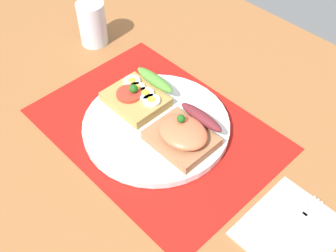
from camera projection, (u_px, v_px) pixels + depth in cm
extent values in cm
cube|color=#935B31|center=(157.00, 135.00, 76.54)|extent=(120.00, 90.00, 3.20)
cube|color=#A31711|center=(156.00, 129.00, 75.25)|extent=(41.97, 30.07, 0.30)
cylinder|color=white|center=(156.00, 125.00, 74.62)|extent=(25.90, 25.90, 1.41)
cube|color=#AA8646|center=(136.00, 99.00, 76.80)|extent=(10.50, 8.68, 1.82)
cylinder|color=red|center=(128.00, 95.00, 75.87)|extent=(4.57, 4.57, 0.60)
ellipsoid|color=#4E8D32|center=(155.00, 80.00, 77.69)|extent=(9.24, 2.20, 1.80)
sphere|color=#1E5919|center=(133.00, 89.00, 75.32)|extent=(1.60, 1.60, 1.60)
cylinder|color=white|center=(132.00, 81.00, 78.36)|extent=(3.14, 3.14, 0.50)
cylinder|color=yellow|center=(132.00, 80.00, 78.12)|extent=(1.41, 1.41, 0.16)
cylinder|color=white|center=(137.00, 89.00, 77.03)|extent=(3.14, 3.14, 0.50)
cylinder|color=yellow|center=(137.00, 87.00, 76.79)|extent=(1.41, 1.41, 0.16)
cylinder|color=white|center=(145.00, 94.00, 76.11)|extent=(3.14, 3.14, 0.50)
cylinder|color=yellow|center=(145.00, 92.00, 75.87)|extent=(1.41, 1.41, 0.16)
cylinder|color=white|center=(151.00, 101.00, 74.89)|extent=(3.14, 3.14, 0.50)
cylinder|color=yellow|center=(151.00, 99.00, 74.65)|extent=(1.41, 1.41, 0.16)
cube|color=#956843|center=(181.00, 139.00, 70.43)|extent=(10.68, 8.72, 1.74)
ellipsoid|color=#E76641|center=(183.00, 132.00, 68.77)|extent=(8.75, 6.97, 2.26)
ellipsoid|color=maroon|center=(201.00, 117.00, 71.37)|extent=(9.07, 2.20, 1.80)
sphere|color=#1E5919|center=(181.00, 119.00, 68.28)|extent=(1.40, 1.40, 1.40)
cube|color=white|center=(291.00, 229.00, 61.65)|extent=(12.28, 14.38, 0.60)
cube|color=#B7B7BC|center=(283.00, 238.00, 60.16)|extent=(0.80, 11.52, 0.32)
cube|color=#B7B7BC|center=(306.00, 213.00, 62.96)|extent=(1.50, 1.20, 0.32)
cube|color=#B7B7BC|center=(310.00, 202.00, 64.22)|extent=(0.32, 2.80, 0.32)
cube|color=#B7B7BC|center=(314.00, 205.00, 63.90)|extent=(0.32, 2.80, 0.32)
cube|color=#B7B7BC|center=(317.00, 207.00, 63.59)|extent=(0.32, 2.80, 0.32)
cylinder|color=silver|center=(92.00, 23.00, 89.46)|extent=(5.90, 5.90, 9.41)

